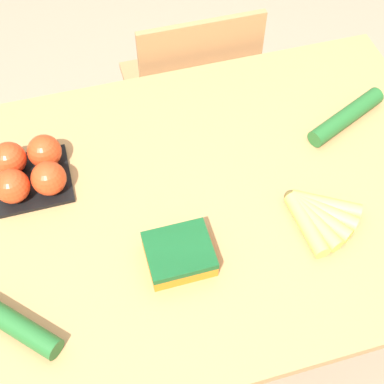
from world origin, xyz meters
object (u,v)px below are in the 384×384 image
(cucumber_near, at_px, (346,117))
(banana_bunch, at_px, (317,215))
(carrot_bag, at_px, (179,253))
(tomato_pack, at_px, (29,170))
(chair, at_px, (191,97))
(cucumber_far, at_px, (8,320))

(cucumber_near, bearing_deg, banana_bunch, -126.81)
(carrot_bag, distance_m, cucumber_near, 0.60)
(tomato_pack, bearing_deg, chair, 41.42)
(banana_bunch, height_order, cucumber_near, cucumber_near)
(tomato_pack, relative_size, cucumber_far, 0.85)
(cucumber_near, bearing_deg, chair, 120.18)
(cucumber_far, bearing_deg, carrot_bag, 7.79)
(banana_bunch, distance_m, cucumber_far, 0.72)
(tomato_pack, bearing_deg, banana_bunch, -24.95)
(carrot_bag, height_order, cucumber_near, carrot_bag)
(chair, relative_size, carrot_bag, 6.06)
(cucumber_far, bearing_deg, tomato_pack, 76.76)
(cucumber_near, xyz_separation_m, cucumber_far, (-0.91, -0.33, 0.00))
(banana_bunch, distance_m, carrot_bag, 0.34)
(carrot_bag, bearing_deg, cucumber_far, -172.21)
(tomato_pack, bearing_deg, carrot_bag, -46.66)
(chair, bearing_deg, cucumber_far, 53.27)
(chair, height_order, tomato_pack, chair)
(chair, xyz_separation_m, banana_bunch, (0.09, -0.76, 0.32))
(chair, height_order, cucumber_near, chair)
(carrot_bag, relative_size, cucumber_far, 0.68)
(chair, distance_m, tomato_pack, 0.79)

